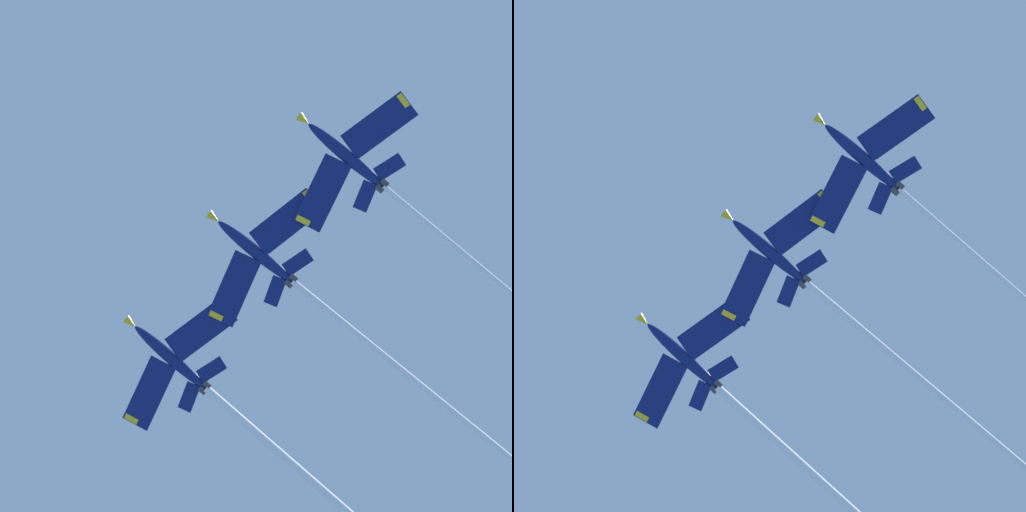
% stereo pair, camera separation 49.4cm
% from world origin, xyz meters
% --- Properties ---
extents(jet_inner_left, '(22.83, 56.76, 15.87)m').
position_xyz_m(jet_inner_left, '(3.00, -14.99, 136.82)').
color(jet_inner_left, navy).
extents(jet_centre, '(21.22, 56.32, 15.66)m').
position_xyz_m(jet_centre, '(18.70, -12.44, 137.02)').
color(jet_centre, navy).
extents(jet_inner_right, '(21.58, 53.21, 14.40)m').
position_xyz_m(jet_inner_right, '(36.03, -9.38, 137.17)').
color(jet_inner_right, navy).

